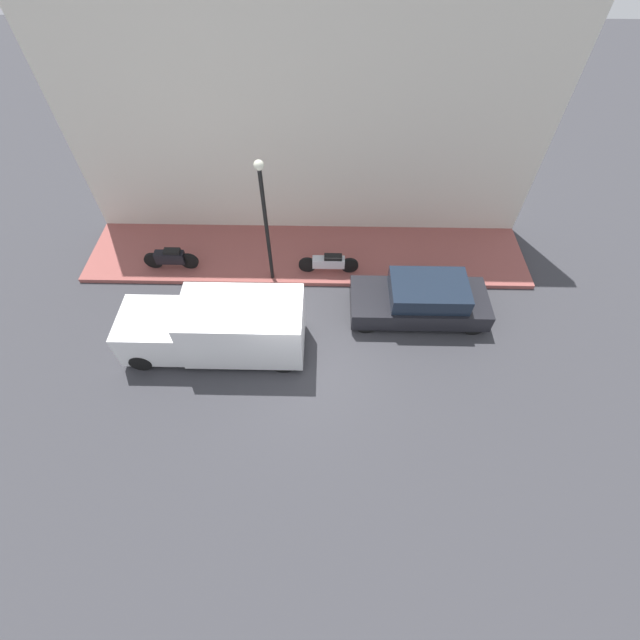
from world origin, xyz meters
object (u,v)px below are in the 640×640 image
(parked_car, at_px, (421,300))
(scooter_silver, at_px, (329,263))
(streetlamp, at_px, (265,213))
(motorcycle_black, at_px, (171,258))
(delivery_van, at_px, (216,328))

(parked_car, height_order, scooter_silver, parked_car)
(scooter_silver, height_order, streetlamp, streetlamp)
(parked_car, xyz_separation_m, motorcycle_black, (1.79, 8.37, -0.06))
(scooter_silver, bearing_deg, parked_car, -120.34)
(delivery_van, bearing_deg, motorcycle_black, 34.06)
(streetlamp, bearing_deg, scooter_silver, -80.52)
(delivery_van, relative_size, scooter_silver, 2.58)
(delivery_van, bearing_deg, parked_car, -76.59)
(scooter_silver, bearing_deg, delivery_van, 134.33)
(scooter_silver, xyz_separation_m, streetlamp, (-0.32, 1.94, 2.32))
(parked_car, bearing_deg, motorcycle_black, 77.92)
(motorcycle_black, bearing_deg, streetlamp, -96.63)
(delivery_van, distance_m, motorcycle_black, 3.95)
(delivery_van, bearing_deg, scooter_silver, -45.67)
(scooter_silver, relative_size, motorcycle_black, 1.10)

